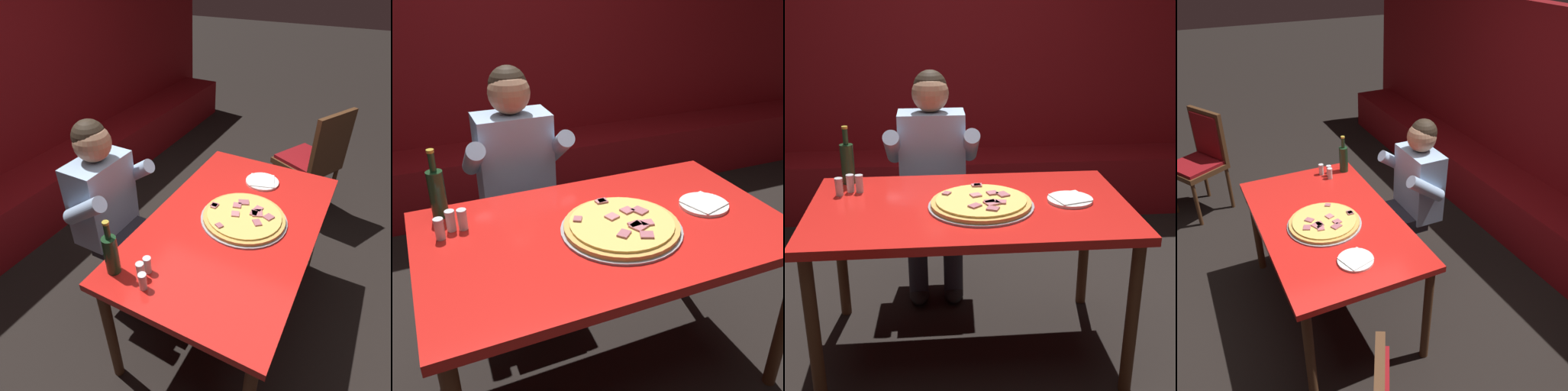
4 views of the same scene
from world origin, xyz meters
The scene contains 11 objects.
ground_plane centered at (0.00, 0.00, 0.00)m, with size 24.00×24.00×0.00m, color black.
booth_wall_panel centered at (0.00, 2.18, 0.95)m, with size 6.80×0.16×1.90m, color maroon.
booth_bench centered at (0.00, 1.86, 0.23)m, with size 6.46×0.48×0.46m, color maroon.
main_dining_table centered at (0.00, 0.00, 0.69)m, with size 1.45×0.87×0.77m.
pizza centered at (0.05, -0.04, 0.79)m, with size 0.48×0.48×0.05m.
plate_white_paper centered at (0.46, -0.01, 0.78)m, with size 0.21×0.21×0.02m.
beer_bottle centered at (-0.59, 0.35, 0.88)m, with size 0.07×0.07×0.29m.
shaker_oregano centered at (-0.52, 0.21, 0.81)m, with size 0.04×0.04×0.09m.
shaker_parmesan centered at (-0.56, 0.21, 0.81)m, with size 0.04×0.04×0.09m.
shaker_red_pepper_flakes centered at (-0.61, 0.17, 0.81)m, with size 0.04×0.04×0.09m.
diner_seated_blue_shirt centered at (-0.16, 0.70, 0.71)m, with size 0.53×0.53×1.27m.
Camera 3 is at (-0.16, -2.30, 1.67)m, focal length 50.00 mm.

